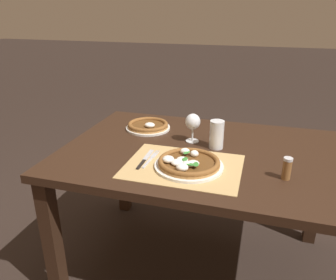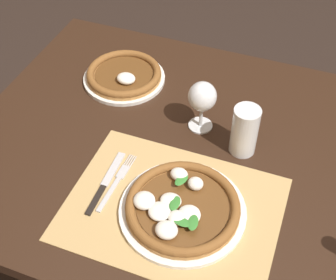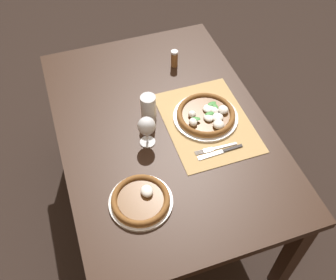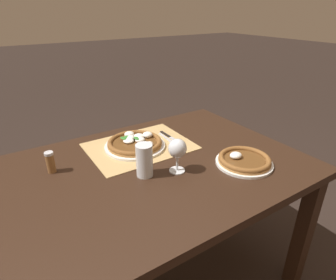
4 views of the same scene
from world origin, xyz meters
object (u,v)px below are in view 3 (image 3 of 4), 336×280
pizza_near (206,115)px  fork (216,148)px  pepper_shaker (174,58)px  pizza_far (141,200)px  knife (220,152)px  wine_glass (147,127)px  pint_glass (149,109)px

pizza_near → fork: size_ratio=1.55×
pizza_near → pepper_shaker: pepper_shaker is taller
pizza_far → fork: bearing=-68.3°
fork → knife: size_ratio=0.93×
fork → knife: (-0.03, -0.01, 0.00)m
wine_glass → knife: size_ratio=0.72×
wine_glass → pizza_near: bearing=-80.8°
pizza_near → fork: (-0.19, 0.03, -0.02)m
pizza_near → pint_glass: bearing=71.9°
pizza_near → pizza_far: (-0.34, 0.43, -0.00)m
pint_glass → fork: (-0.27, -0.23, -0.06)m
pint_glass → knife: (-0.30, -0.24, -0.06)m
pizza_near → pint_glass: size_ratio=2.14×
fork → knife: bearing=-156.5°
pint_glass → pizza_near: bearing=-108.1°
pizza_near → fork: 0.19m
wine_glass → pint_glass: bearing=-19.7°
wine_glass → pepper_shaker: (0.47, -0.29, -0.06)m
pizza_near → fork: pizza_near is taller
pepper_shaker → knife: bearing=179.7°
knife → fork: bearing=23.5°
pizza_far → knife: size_ratio=1.21×
wine_glass → fork: bearing=-116.2°
pizza_far → pint_glass: pint_glass is taller
pizza_near → pizza_far: 0.55m
pepper_shaker → pizza_far: bearing=151.7°
fork → knife: 0.03m
pint_glass → fork: size_ratio=0.72×
pizza_far → wine_glass: size_ratio=1.68×
wine_glass → fork: wine_glass is taller
wine_glass → fork: size_ratio=0.77×
pepper_shaker → wine_glass: bearing=147.9°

